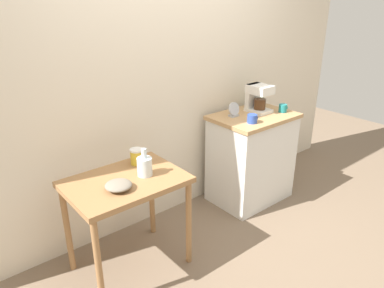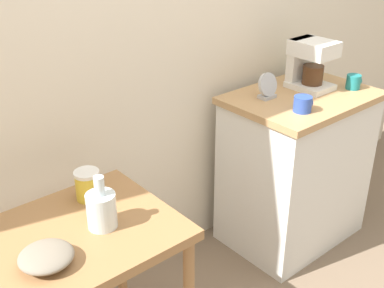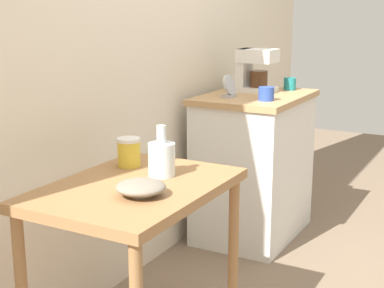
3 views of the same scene
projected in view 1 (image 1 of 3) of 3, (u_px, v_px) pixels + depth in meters
ground_plane at (201, 225)px, 3.30m from camera, size 8.00×8.00×0.00m
back_wall at (177, 61)px, 3.14m from camera, size 4.40×0.10×2.80m
wooden_table at (126, 192)px, 2.58m from camera, size 0.81×0.58×0.74m
kitchen_counter at (251, 158)px, 3.59m from camera, size 0.77×0.56×0.88m
bowl_stoneware at (118, 185)px, 2.40m from camera, size 0.18×0.18×0.06m
glass_carafe_vase at (145, 166)px, 2.57m from camera, size 0.11×0.11×0.20m
canister_enamel at (137, 156)px, 2.75m from camera, size 0.10×0.10×0.12m
coffee_maker at (258, 97)px, 3.46m from camera, size 0.18×0.22×0.26m
mug_dark_teal at (283, 108)px, 3.48m from camera, size 0.08×0.08×0.08m
mug_tall_green at (260, 101)px, 3.71m from camera, size 0.08×0.07×0.08m
mug_blue at (252, 119)px, 3.20m from camera, size 0.09×0.09×0.08m
table_clock at (234, 110)px, 3.35m from camera, size 0.12×0.06×0.13m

